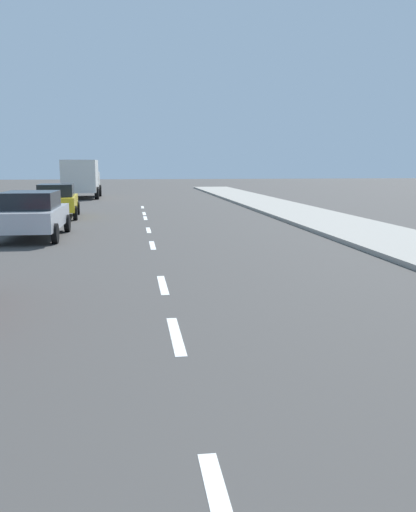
# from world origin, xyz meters

# --- Properties ---
(ground_plane) EXTENTS (160.00, 160.00, 0.00)m
(ground_plane) POSITION_xyz_m (0.00, 20.00, 0.00)
(ground_plane) COLOR #423F3D
(sidewalk_strip) EXTENTS (3.60, 80.00, 0.14)m
(sidewalk_strip) POSITION_xyz_m (7.72, 22.00, 0.07)
(sidewalk_strip) COLOR #9E998E
(sidewalk_strip) RESTS_ON ground
(lane_stripe_3) EXTENTS (0.16, 1.80, 0.01)m
(lane_stripe_3) POSITION_xyz_m (0.00, 11.51, 0.00)
(lane_stripe_3) COLOR white
(lane_stripe_3) RESTS_ON ground
(lane_stripe_4) EXTENTS (0.16, 1.80, 0.01)m
(lane_stripe_4) POSITION_xyz_m (0.00, 14.91, 0.00)
(lane_stripe_4) COLOR white
(lane_stripe_4) RESTS_ON ground
(lane_stripe_5) EXTENTS (0.16, 1.80, 0.01)m
(lane_stripe_5) POSITION_xyz_m (0.00, 20.56, 0.00)
(lane_stripe_5) COLOR white
(lane_stripe_5) RESTS_ON ground
(lane_stripe_6) EXTENTS (0.16, 1.80, 0.01)m
(lane_stripe_6) POSITION_xyz_m (0.00, 24.54, 0.00)
(lane_stripe_6) COLOR white
(lane_stripe_6) RESTS_ON ground
(lane_stripe_7) EXTENTS (0.16, 1.80, 0.01)m
(lane_stripe_7) POSITION_xyz_m (0.00, 29.31, 0.00)
(lane_stripe_7) COLOR white
(lane_stripe_7) RESTS_ON ground
(lane_stripe_8) EXTENTS (0.16, 1.80, 0.01)m
(lane_stripe_8) POSITION_xyz_m (0.00, 31.72, 0.00)
(lane_stripe_8) COLOR white
(lane_stripe_8) RESTS_ON ground
(lane_stripe_9) EXTENTS (0.16, 1.80, 0.01)m
(lane_stripe_9) POSITION_xyz_m (0.00, 35.97, 0.00)
(lane_stripe_9) COLOR white
(lane_stripe_9) RESTS_ON ground
(parked_car_silver) EXTENTS (2.11, 4.52, 1.57)m
(parked_car_silver) POSITION_xyz_m (-3.94, 22.84, 0.84)
(parked_car_silver) COLOR #B7BABF
(parked_car_silver) RESTS_ON ground
(parked_car_yellow) EXTENTS (2.11, 4.23, 1.57)m
(parked_car_yellow) POSITION_xyz_m (-4.07, 30.13, 0.84)
(parked_car_yellow) COLOR gold
(parked_car_yellow) RESTS_ON ground
(delivery_truck) EXTENTS (2.72, 6.26, 2.80)m
(delivery_truck) POSITION_xyz_m (-4.31, 45.67, 1.50)
(delivery_truck) COLOR beige
(delivery_truck) RESTS_ON ground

